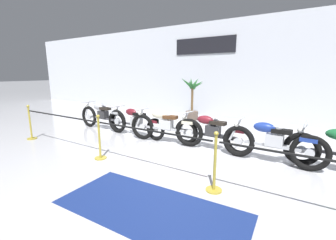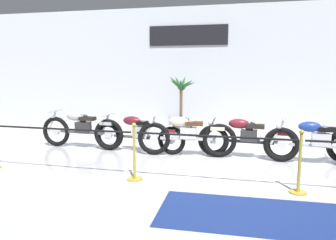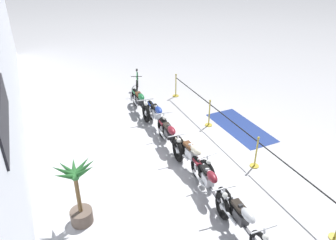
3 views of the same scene
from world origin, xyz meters
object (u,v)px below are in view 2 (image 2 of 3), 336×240
(motorcycle_maroon_3, at_px, (246,138))
(stanchion_far_left, at_px, (134,141))
(motorcycle_blue_4, at_px, (318,142))
(floor_banner, at_px, (261,215))
(motorcycle_silver_0, at_px, (81,129))
(motorcycle_maroon_1, at_px, (139,133))
(stanchion_mid_left, at_px, (134,161))
(potted_palm_left_of_row, at_px, (181,102))
(stanchion_mid_right, at_px, (299,172))
(motorcycle_cream_2, at_px, (186,135))

(motorcycle_maroon_3, height_order, stanchion_far_left, stanchion_far_left)
(motorcycle_blue_4, xyz_separation_m, floor_banner, (-1.24, -2.84, -0.47))
(motorcycle_silver_0, bearing_deg, motorcycle_maroon_1, -0.49)
(motorcycle_silver_0, height_order, stanchion_mid_left, stanchion_mid_left)
(motorcycle_blue_4, xyz_separation_m, potted_palm_left_of_row, (-3.61, 3.44, 0.42))
(motorcycle_maroon_3, bearing_deg, potted_palm_left_of_row, 123.12)
(stanchion_mid_right, bearing_deg, floor_banner, -121.60)
(motorcycle_blue_4, xyz_separation_m, stanchion_mid_left, (-3.43, -1.83, -0.12))
(potted_palm_left_of_row, height_order, stanchion_mid_left, potted_palm_left_of_row)
(stanchion_far_left, height_order, stanchion_mid_right, same)
(motorcycle_maroon_3, distance_m, potted_palm_left_of_row, 3.95)
(motorcycle_cream_2, distance_m, motorcycle_maroon_3, 1.36)
(motorcycle_cream_2, xyz_separation_m, stanchion_mid_right, (2.20, -1.85, -0.13))
(motorcycle_cream_2, height_order, motorcycle_blue_4, motorcycle_cream_2)
(motorcycle_cream_2, xyz_separation_m, motorcycle_blue_4, (2.82, -0.02, -0.01))
(motorcycle_blue_4, relative_size, stanchion_mid_right, 2.11)
(stanchion_mid_right, bearing_deg, potted_palm_left_of_row, 119.58)
(motorcycle_maroon_1, xyz_separation_m, motorcycle_cream_2, (1.19, -0.12, 0.03))
(motorcycle_cream_2, relative_size, stanchion_far_left, 0.26)
(motorcycle_maroon_1, xyz_separation_m, motorcycle_blue_4, (4.02, -0.14, 0.02))
(motorcycle_maroon_1, height_order, stanchion_mid_left, stanchion_mid_left)
(motorcycle_maroon_1, distance_m, potted_palm_left_of_row, 3.35)
(motorcycle_silver_0, relative_size, floor_banner, 0.80)
(motorcycle_cream_2, bearing_deg, stanchion_mid_right, -40.06)
(motorcycle_cream_2, distance_m, stanchion_mid_left, 1.95)
(stanchion_mid_left, bearing_deg, motorcycle_cream_2, 71.82)
(motorcycle_cream_2, distance_m, stanchion_far_left, 1.96)
(potted_palm_left_of_row, xyz_separation_m, stanchion_far_left, (0.19, -5.27, -0.18))
(potted_palm_left_of_row, height_order, floor_banner, potted_palm_left_of_row)
(motorcycle_blue_4, relative_size, floor_banner, 0.78)
(motorcycle_silver_0, xyz_separation_m, motorcycle_maroon_1, (1.53, -0.01, -0.03))
(motorcycle_silver_0, height_order, stanchion_far_left, stanchion_far_left)
(motorcycle_maroon_1, height_order, floor_banner, motorcycle_maroon_1)
(motorcycle_blue_4, bearing_deg, motorcycle_silver_0, 178.40)
(motorcycle_silver_0, bearing_deg, potted_palm_left_of_row, 59.44)
(stanchion_far_left, bearing_deg, motorcycle_maroon_1, 106.67)
(motorcycle_maroon_3, bearing_deg, stanchion_mid_left, -134.72)
(motorcycle_cream_2, xyz_separation_m, stanchion_mid_left, (-0.61, -1.85, -0.13))
(stanchion_mid_left, xyz_separation_m, floor_banner, (2.19, -1.01, -0.35))
(stanchion_mid_right, bearing_deg, stanchion_mid_left, 180.00)
(floor_banner, bearing_deg, motorcycle_blue_4, 64.65)
(motorcycle_maroon_1, height_order, stanchion_mid_right, stanchion_mid_right)
(motorcycle_blue_4, relative_size, stanchion_far_left, 0.25)
(potted_palm_left_of_row, distance_m, stanchion_mid_right, 6.09)
(motorcycle_cream_2, bearing_deg, motorcycle_blue_4, -0.37)
(motorcycle_maroon_3, distance_m, floor_banner, 3.03)
(motorcycle_maroon_1, xyz_separation_m, potted_palm_left_of_row, (0.40, 3.30, 0.45))
(stanchion_far_left, relative_size, stanchion_mid_left, 8.42)
(potted_palm_left_of_row, xyz_separation_m, stanchion_mid_right, (2.99, -5.27, -0.54))
(motorcycle_silver_0, bearing_deg, motorcycle_cream_2, -2.89)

